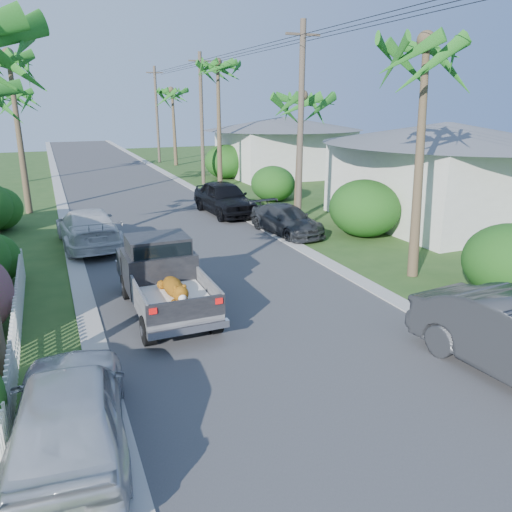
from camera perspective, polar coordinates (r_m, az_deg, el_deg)
name	(u,v)px	position (r m, az deg, el deg)	size (l,w,h in m)	color
ground	(349,409)	(10.28, 10.55, -16.80)	(120.00, 120.00, 0.00)	#294B1C
road	(133,196)	(32.89, -13.88, 6.70)	(8.00, 100.00, 0.02)	#38383A
curb_left	(61,200)	(32.53, -21.40, 5.94)	(0.60, 100.00, 0.06)	#A5A39E
curb_right	(198,191)	(33.80, -6.63, 7.39)	(0.60, 100.00, 0.06)	#A5A39E
pickup_truck	(161,274)	(14.49, -10.76, -2.01)	(1.98, 5.12, 2.06)	black
parked_car_rm	(286,220)	(22.53, 3.46, 4.13)	(1.76, 4.33, 1.26)	#2E3033
parked_car_rf	(224,198)	(26.50, -3.63, 6.61)	(2.03, 5.06, 1.72)	black
parked_car_ln	(69,412)	(9.18, -20.57, -16.39)	(1.85, 4.61, 1.57)	silver
parked_car_lf	(88,228)	(21.54, -18.66, 3.05)	(2.18, 5.37, 1.56)	silver
palm_l_c	(8,55)	(29.13, -26.48, 19.85)	(4.40, 4.40, 9.20)	brown
palm_l_d	(12,91)	(41.07, -26.08, 16.54)	(4.40, 4.40, 7.70)	brown
palm_r_a	(431,43)	(17.26, 19.35, 22.02)	(4.40, 4.40, 8.70)	brown
palm_r_b	(301,97)	(24.84, 5.11, 17.68)	(4.40, 4.40, 7.20)	brown
palm_r_c	(218,64)	(34.92, -4.40, 21.07)	(4.40, 4.40, 9.40)	brown
palm_r_d	(172,90)	(48.40, -9.54, 18.16)	(4.40, 4.40, 8.00)	brown
shrub_r_b	(364,208)	(22.49, 12.27, 5.36)	(3.00, 3.30, 2.50)	#164614
shrub_r_c	(273,184)	(30.09, 1.95, 8.26)	(2.60, 2.86, 2.10)	#164614
shrub_r_d	(225,162)	(39.45, -3.52, 10.72)	(3.20, 3.52, 2.60)	#164614
picket_fence	(16,325)	(13.60, -25.70, -7.09)	(0.10, 11.00, 1.00)	white
house_right_near	(443,177)	(26.34, 20.61, 8.49)	(8.00, 9.00, 4.80)	silver
house_right_far	(284,149)	(41.28, 3.17, 12.15)	(9.00, 8.00, 4.60)	silver
utility_pole_b	(301,128)	(22.63, 5.12, 14.32)	(1.60, 0.26, 9.00)	brown
utility_pole_c	(202,119)	(36.58, -6.23, 15.34)	(1.60, 0.26, 9.00)	brown
utility_pole_d	(157,114)	(51.13, -11.25, 15.61)	(1.60, 0.26, 9.00)	brown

